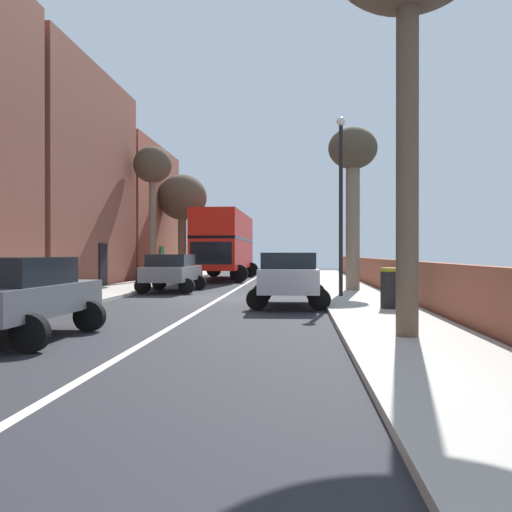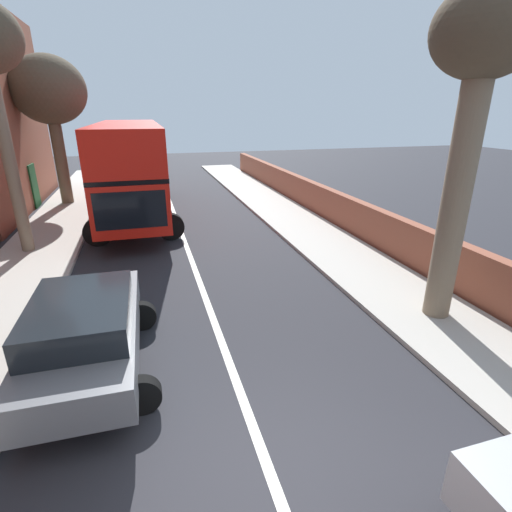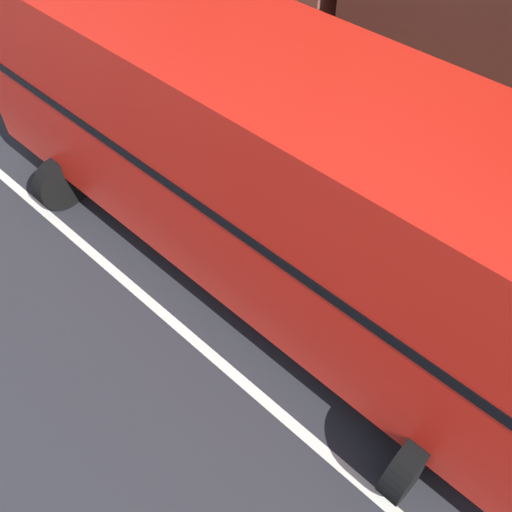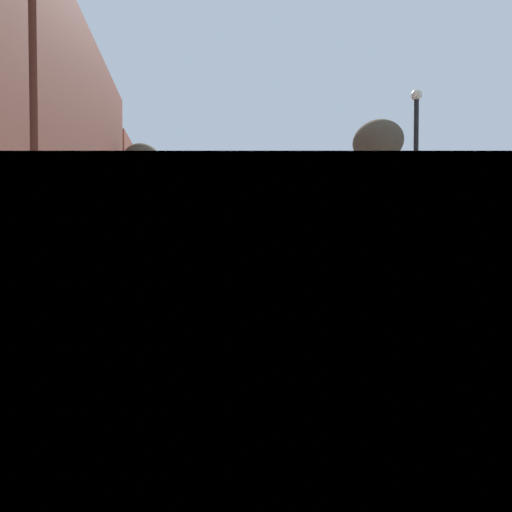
# 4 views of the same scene
# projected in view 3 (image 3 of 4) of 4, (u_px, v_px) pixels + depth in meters

# --- Properties ---
(double_decker_bus) EXTENTS (3.60, 11.19, 4.06)m
(double_decker_bus) POSITION_uv_depth(u_px,v_px,m) (257.00, 162.00, 7.90)
(double_decker_bus) COLOR red
(double_decker_bus) RESTS_ON ground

